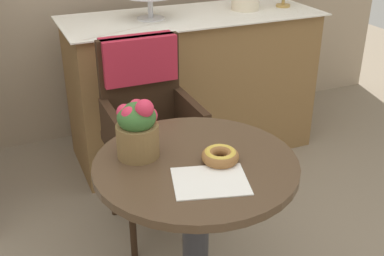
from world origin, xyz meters
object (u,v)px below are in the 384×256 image
cafe_table (196,211)px  round_layer_cake (245,0)px  donut_front (220,156)px  flower_vase (137,128)px  wicker_chair (146,105)px

cafe_table → round_layer_cake: round_layer_cake is taller
donut_front → flower_vase: 0.30m
donut_front → flower_vase: bearing=147.4°
wicker_chair → donut_front: wicker_chair is taller
donut_front → round_layer_cake: 1.59m
round_layer_cake → flower_vase: bearing=-132.2°
wicker_chair → round_layer_cake: (0.86, 0.60, 0.32)m
wicker_chair → donut_front: bearing=-92.8°
cafe_table → wicker_chair: 0.72m
wicker_chair → flower_vase: 0.65m
flower_vase → round_layer_cake: (1.08, 1.18, 0.13)m
donut_front → wicker_chair: bearing=91.9°
wicker_chair → donut_front: 0.75m
round_layer_cake → donut_front: bearing=-121.8°
cafe_table → round_layer_cake: 1.65m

